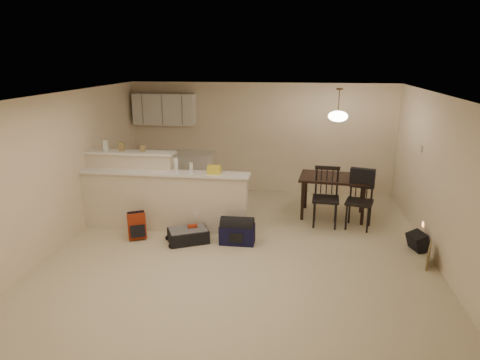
% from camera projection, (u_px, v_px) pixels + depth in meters
% --- Properties ---
extents(room, '(7.00, 7.02, 2.50)m').
position_uv_depth(room, '(240.00, 180.00, 6.45)').
color(room, beige).
rests_on(room, ground).
extents(breakfast_bar, '(3.08, 0.58, 1.39)m').
position_uv_depth(breakfast_bar, '(152.00, 196.00, 7.80)').
color(breakfast_bar, beige).
rests_on(breakfast_bar, ground).
extents(upper_cabinets, '(1.40, 0.34, 0.70)m').
position_uv_depth(upper_cabinets, '(164.00, 109.00, 9.72)').
color(upper_cabinets, white).
rests_on(upper_cabinets, room).
extents(kitchen_counter, '(1.80, 0.60, 0.90)m').
position_uv_depth(kitchen_counter, '(174.00, 172.00, 9.98)').
color(kitchen_counter, white).
rests_on(kitchen_counter, ground).
extents(thermostat, '(0.02, 0.12, 0.12)m').
position_uv_depth(thermostat, '(421.00, 149.00, 7.47)').
color(thermostat, beige).
rests_on(thermostat, room).
extents(jar, '(0.10, 0.10, 0.20)m').
position_uv_depth(jar, '(105.00, 145.00, 7.80)').
color(jar, silver).
rests_on(jar, breakfast_bar).
extents(cereal_box, '(0.10, 0.07, 0.16)m').
position_uv_depth(cereal_box, '(122.00, 147.00, 7.77)').
color(cereal_box, olive).
rests_on(cereal_box, breakfast_bar).
extents(small_box, '(0.08, 0.06, 0.12)m').
position_uv_depth(small_box, '(143.00, 149.00, 7.72)').
color(small_box, olive).
rests_on(small_box, breakfast_bar).
extents(bottle_a, '(0.07, 0.07, 0.26)m').
position_uv_depth(bottle_a, '(176.00, 165.00, 7.49)').
color(bottle_a, silver).
rests_on(bottle_a, breakfast_bar).
extents(bottle_b, '(0.06, 0.06, 0.18)m').
position_uv_depth(bottle_b, '(191.00, 168.00, 7.46)').
color(bottle_b, silver).
rests_on(bottle_b, breakfast_bar).
extents(bag_lump, '(0.22, 0.18, 0.14)m').
position_uv_depth(bag_lump, '(214.00, 170.00, 7.41)').
color(bag_lump, olive).
rests_on(bag_lump, breakfast_bar).
extents(dining_table, '(1.38, 0.99, 0.81)m').
position_uv_depth(dining_table, '(334.00, 182.00, 8.31)').
color(dining_table, black).
rests_on(dining_table, ground).
extents(pendant_lamp, '(0.36, 0.36, 0.62)m').
position_uv_depth(pendant_lamp, '(338.00, 116.00, 7.95)').
color(pendant_lamp, brown).
rests_on(pendant_lamp, room).
extents(dining_chair_near, '(0.51, 0.49, 1.10)m').
position_uv_depth(dining_chair_near, '(326.00, 198.00, 7.88)').
color(dining_chair_near, black).
rests_on(dining_chair_near, ground).
extents(dining_chair_far, '(0.56, 0.55, 1.06)m').
position_uv_depth(dining_chair_far, '(359.00, 201.00, 7.76)').
color(dining_chair_far, black).
rests_on(dining_chair_far, ground).
extents(suitcase, '(0.78, 0.67, 0.22)m').
position_uv_depth(suitcase, '(188.00, 236.00, 7.28)').
color(suitcase, black).
rests_on(suitcase, ground).
extents(red_backpack, '(0.35, 0.30, 0.45)m').
position_uv_depth(red_backpack, '(137.00, 226.00, 7.40)').
color(red_backpack, maroon).
rests_on(red_backpack, ground).
extents(navy_duffel, '(0.59, 0.32, 0.32)m').
position_uv_depth(navy_duffel, '(237.00, 234.00, 7.23)').
color(navy_duffel, black).
rests_on(navy_duffel, ground).
extents(black_daypack, '(0.32, 0.38, 0.29)m').
position_uv_depth(black_daypack, '(418.00, 242.00, 6.97)').
color(black_daypack, black).
rests_on(black_daypack, ground).
extents(cardboard_sheet, '(0.17, 0.40, 0.32)m').
position_uv_depth(cardboard_sheet, '(428.00, 257.00, 6.41)').
color(cardboard_sheet, olive).
rests_on(cardboard_sheet, ground).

